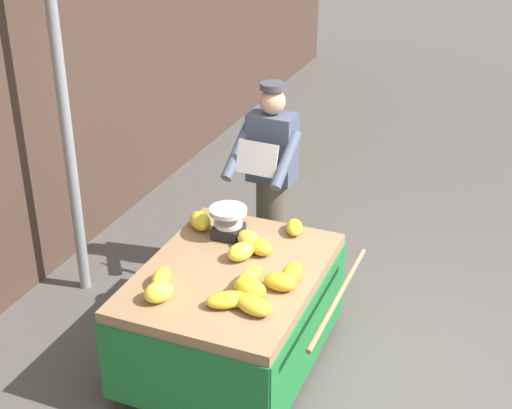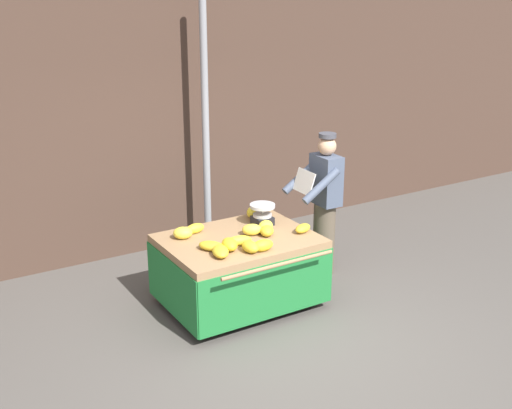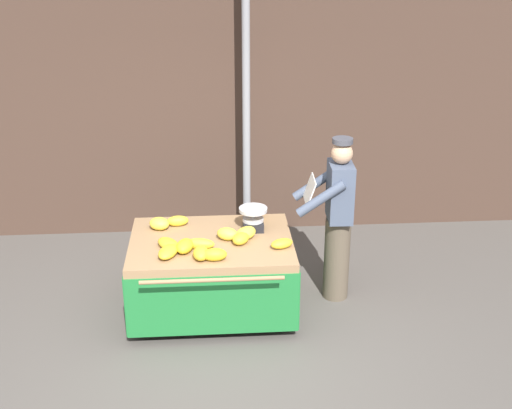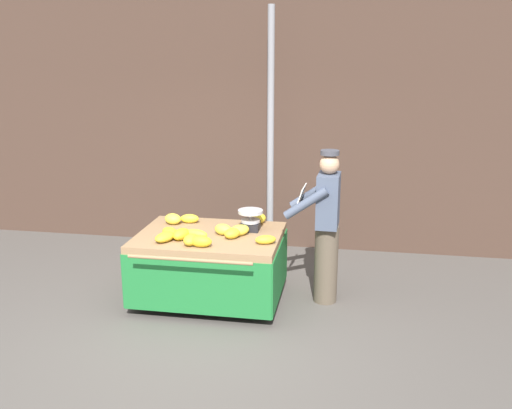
# 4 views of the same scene
# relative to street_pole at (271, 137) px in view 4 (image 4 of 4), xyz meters

# --- Properties ---
(ground_plane) EXTENTS (60.00, 60.00, 0.00)m
(ground_plane) POSITION_rel_street_pole_xyz_m (-0.38, -2.59, -1.65)
(ground_plane) COLOR #514C47
(back_wall) EXTENTS (16.00, 0.24, 3.79)m
(back_wall) POSITION_rel_street_pole_xyz_m (-0.38, 0.52, 0.25)
(back_wall) COLOR #473328
(back_wall) RESTS_ON ground
(street_pole) EXTENTS (0.09, 0.09, 3.29)m
(street_pole) POSITION_rel_street_pole_xyz_m (0.00, 0.00, 0.00)
(street_pole) COLOR gray
(street_pole) RESTS_ON ground
(banana_cart) EXTENTS (1.59, 1.38, 0.78)m
(banana_cart) POSITION_rel_street_pole_xyz_m (-0.44, -1.57, -1.07)
(banana_cart) COLOR #93704C
(banana_cart) RESTS_ON ground
(weighing_scale) EXTENTS (0.28, 0.28, 0.23)m
(weighing_scale) POSITION_rel_street_pole_xyz_m (-0.02, -1.36, -0.75)
(weighing_scale) COLOR black
(weighing_scale) RESTS_ON banana_cart
(banana_bunch_0) EXTENTS (0.27, 0.28, 0.12)m
(banana_bunch_0) POSITION_rel_street_pole_xyz_m (-0.10, -1.56, -0.81)
(banana_bunch_0) COLOR yellow
(banana_bunch_0) RESTS_ON banana_cart
(banana_bunch_1) EXTENTS (0.29, 0.16, 0.10)m
(banana_bunch_1) POSITION_rel_street_pole_xyz_m (-0.55, -1.75, -0.81)
(banana_bunch_1) COLOR yellow
(banana_bunch_1) RESTS_ON banana_cart
(banana_bunch_2) EXTENTS (0.25, 0.23, 0.13)m
(banana_bunch_2) POSITION_rel_street_pole_xyz_m (-0.95, -1.28, -0.80)
(banana_bunch_2) COLOR yellow
(banana_bunch_2) RESTS_ON banana_cart
(banana_bunch_3) EXTENTS (0.24, 0.31, 0.10)m
(banana_bunch_3) POSITION_rel_street_pole_xyz_m (-0.83, -1.89, -0.82)
(banana_bunch_3) COLOR gold
(banana_bunch_3) RESTS_ON banana_cart
(banana_bunch_4) EXTENTS (0.23, 0.13, 0.12)m
(banana_bunch_4) POSITION_rel_street_pole_xyz_m (-0.41, -2.00, -0.81)
(banana_bunch_4) COLOR gold
(banana_bunch_4) RESTS_ON banana_cart
(banana_bunch_5) EXTENTS (0.23, 0.25, 0.11)m
(banana_bunch_5) POSITION_rel_street_pole_xyz_m (-0.16, -1.67, -0.81)
(banana_bunch_5) COLOR gold
(banana_bunch_5) RESTS_ON banana_cart
(banana_bunch_6) EXTENTS (0.26, 0.26, 0.13)m
(banana_bunch_6) POSITION_rel_street_pole_xyz_m (0.02, -1.11, -0.80)
(banana_bunch_6) COLOR yellow
(banana_bunch_6) RESTS_ON banana_cart
(banana_bunch_7) EXTENTS (0.25, 0.22, 0.12)m
(banana_bunch_7) POSITION_rel_street_pole_xyz_m (-0.28, -1.57, -0.80)
(banana_bunch_7) COLOR yellow
(banana_bunch_7) RESTS_ON banana_cart
(banana_bunch_8) EXTENTS (0.25, 0.19, 0.09)m
(banana_bunch_8) POSITION_rel_street_pole_xyz_m (0.22, -1.79, -0.82)
(banana_bunch_8) COLOR gold
(banana_bunch_8) RESTS_ON banana_cart
(banana_bunch_9) EXTENTS (0.29, 0.32, 0.09)m
(banana_bunch_9) POSITION_rel_street_pole_xyz_m (-0.84, -1.72, -0.82)
(banana_bunch_9) COLOR gold
(banana_bunch_9) RESTS_ON banana_cart
(banana_bunch_10) EXTENTS (0.21, 0.27, 0.12)m
(banana_bunch_10) POSITION_rel_street_pole_xyz_m (-0.68, -1.81, -0.81)
(banana_bunch_10) COLOR gold
(banana_bunch_10) RESTS_ON banana_cart
(banana_bunch_11) EXTENTS (0.23, 0.14, 0.11)m
(banana_bunch_11) POSITION_rel_street_pole_xyz_m (-0.77, -1.21, -0.81)
(banana_bunch_11) COLOR yellow
(banana_bunch_11) RESTS_ON banana_cart
(banana_bunch_12) EXTENTS (0.15, 0.23, 0.11)m
(banana_bunch_12) POSITION_rel_street_pole_xyz_m (-0.53, -1.96, -0.81)
(banana_bunch_12) COLOR gold
(banana_bunch_12) RESTS_ON banana_cart
(vendor_person) EXTENTS (0.59, 0.53, 1.71)m
(vendor_person) POSITION_rel_street_pole_xyz_m (0.82, -1.37, -0.77)
(vendor_person) COLOR brown
(vendor_person) RESTS_ON ground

